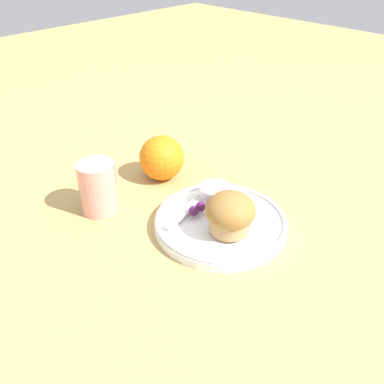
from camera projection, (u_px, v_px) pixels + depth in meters
The scene contains 8 objects.
ground_plane at pixel (213, 220), 0.72m from camera, with size 3.00×3.00×0.00m, color tan.
plate at pixel (220, 222), 0.70m from camera, with size 0.22×0.22×0.02m.
muffin at pixel (230, 213), 0.65m from camera, with size 0.08×0.08×0.06m.
cream_ramekin at pixel (215, 192), 0.74m from camera, with size 0.06×0.06×0.02m.
berry_pair at pixel (197, 209), 0.70m from camera, with size 0.03×0.02×0.02m.
butter_knife at pixel (194, 204), 0.72m from camera, with size 0.16×0.04×0.00m.
orange_fruit at pixel (162, 158), 0.82m from camera, with size 0.09×0.09×0.09m.
juice_glass at pixel (98, 187), 0.72m from camera, with size 0.06×0.06×0.09m.
Camera 1 is at (-0.44, -0.38, 0.43)m, focal length 40.00 mm.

